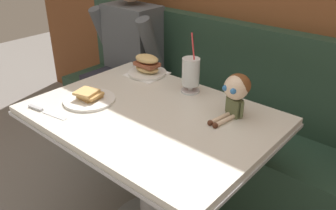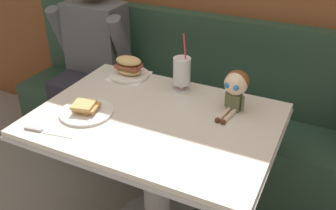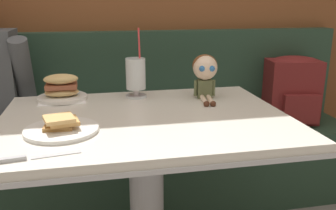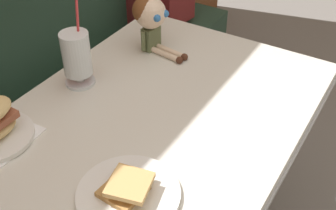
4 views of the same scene
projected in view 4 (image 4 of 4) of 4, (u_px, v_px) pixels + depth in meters
name	position (u px, v px, depth m)	size (l,w,h in m)	color
booth_bench	(30.00, 141.00, 1.80)	(2.60, 0.48, 1.00)	#233D2D
diner_table	(157.00, 160.00, 1.41)	(1.11, 0.81, 0.74)	silver
toast_plate	(128.00, 192.00, 1.03)	(0.25, 0.25, 0.06)	white
milkshake_glass	(77.00, 56.00, 1.35)	(0.10, 0.10, 0.32)	silver
seated_doll	(151.00, 16.00, 1.50)	(0.13, 0.22, 0.20)	#5B6642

